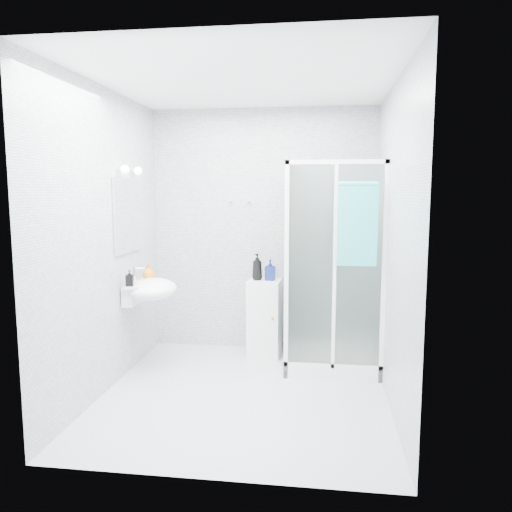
# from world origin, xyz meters

# --- Properties ---
(room) EXTENTS (2.40, 2.60, 2.60)m
(room) POSITION_xyz_m (0.00, 0.00, 1.30)
(room) COLOR silver
(room) RESTS_ON ground
(shower_enclosure) EXTENTS (0.90, 0.95, 2.00)m
(shower_enclosure) POSITION_xyz_m (0.67, 0.77, 0.45)
(shower_enclosure) COLOR white
(shower_enclosure) RESTS_ON ground
(wall_basin) EXTENTS (0.46, 0.56, 0.35)m
(wall_basin) POSITION_xyz_m (-0.99, 0.45, 0.80)
(wall_basin) COLOR white
(wall_basin) RESTS_ON ground
(mirror) EXTENTS (0.02, 0.60, 0.70)m
(mirror) POSITION_xyz_m (-1.19, 0.45, 1.50)
(mirror) COLOR white
(mirror) RESTS_ON room
(vanity_lights) EXTENTS (0.10, 0.40, 0.08)m
(vanity_lights) POSITION_xyz_m (-1.14, 0.45, 1.92)
(vanity_lights) COLOR silver
(vanity_lights) RESTS_ON room
(wall_hooks) EXTENTS (0.23, 0.06, 0.03)m
(wall_hooks) POSITION_xyz_m (-0.25, 1.26, 1.62)
(wall_hooks) COLOR silver
(wall_hooks) RESTS_ON room
(storage_cabinet) EXTENTS (0.35, 0.37, 0.81)m
(storage_cabinet) POSITION_xyz_m (0.04, 1.04, 0.40)
(storage_cabinet) COLOR white
(storage_cabinet) RESTS_ON ground
(hand_towel) EXTENTS (0.34, 0.05, 0.73)m
(hand_towel) POSITION_xyz_m (0.94, 0.36, 1.46)
(hand_towel) COLOR #2FB2B1
(hand_towel) RESTS_ON shower_enclosure
(shampoo_bottle_a) EXTENTS (0.14, 0.14, 0.28)m
(shampoo_bottle_a) POSITION_xyz_m (-0.03, 1.04, 0.95)
(shampoo_bottle_a) COLOR black
(shampoo_bottle_a) RESTS_ON storage_cabinet
(shampoo_bottle_b) EXTENTS (0.11, 0.11, 0.22)m
(shampoo_bottle_b) POSITION_xyz_m (0.10, 1.05, 0.92)
(shampoo_bottle_b) COLOR navy
(shampoo_bottle_b) RESTS_ON storage_cabinet
(soap_dispenser_orange) EXTENTS (0.13, 0.13, 0.16)m
(soap_dispenser_orange) POSITION_xyz_m (-1.05, 0.60, 0.94)
(soap_dispenser_orange) COLOR #C96B17
(soap_dispenser_orange) RESTS_ON wall_basin
(soap_dispenser_black) EXTENTS (0.08, 0.08, 0.15)m
(soap_dispenser_black) POSITION_xyz_m (-1.11, 0.27, 0.94)
(soap_dispenser_black) COLOR black
(soap_dispenser_black) RESTS_ON wall_basin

